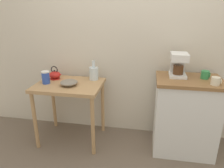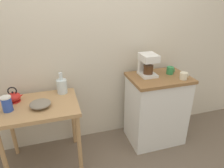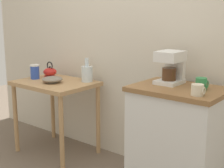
% 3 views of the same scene
% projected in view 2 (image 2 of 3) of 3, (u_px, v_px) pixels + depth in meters
% --- Properties ---
extents(ground_plane, '(8.00, 8.00, 0.00)m').
position_uv_depth(ground_plane, '(107.00, 149.00, 2.55)').
color(ground_plane, '#6B5B4C').
extents(back_wall, '(4.40, 0.10, 2.80)m').
position_uv_depth(back_wall, '(105.00, 29.00, 2.35)').
color(back_wall, beige).
rests_on(back_wall, ground_plane).
extents(wooden_table, '(0.78, 0.59, 0.76)m').
position_uv_depth(wooden_table, '(40.00, 114.00, 2.10)').
color(wooden_table, tan).
rests_on(wooden_table, ground_plane).
extents(kitchen_counter, '(0.70, 0.51, 0.89)m').
position_uv_depth(kitchen_counter, '(156.00, 109.00, 2.57)').
color(kitchen_counter, white).
rests_on(kitchen_counter, ground_plane).
extents(bowl_stoneware, '(0.20, 0.20, 0.06)m').
position_uv_depth(bowl_stoneware, '(40.00, 104.00, 1.99)').
color(bowl_stoneware, gray).
rests_on(bowl_stoneware, wooden_table).
extents(teakettle, '(0.17, 0.14, 0.17)m').
position_uv_depth(teakettle, '(14.00, 97.00, 2.09)').
color(teakettle, red).
rests_on(teakettle, wooden_table).
extents(glass_carafe_vase, '(0.11, 0.11, 0.24)m').
position_uv_depth(glass_carafe_vase, '(62.00, 86.00, 2.26)').
color(glass_carafe_vase, silver).
rests_on(glass_carafe_vase, wooden_table).
extents(canister_enamel, '(0.10, 0.10, 0.15)m').
position_uv_depth(canister_enamel, '(7.00, 104.00, 1.91)').
color(canister_enamel, '#2D4CAD').
rests_on(canister_enamel, wooden_table).
extents(coffee_maker, '(0.18, 0.22, 0.26)m').
position_uv_depth(coffee_maker, '(147.00, 63.00, 2.37)').
color(coffee_maker, white).
rests_on(coffee_maker, kitchen_counter).
extents(mug_small_cream, '(0.09, 0.09, 0.08)m').
position_uv_depth(mug_small_cream, '(184.00, 76.00, 2.30)').
color(mug_small_cream, beige).
rests_on(mug_small_cream, kitchen_counter).
extents(mug_tall_green, '(0.09, 0.08, 0.09)m').
position_uv_depth(mug_tall_green, '(170.00, 70.00, 2.44)').
color(mug_tall_green, '#338C4C').
rests_on(mug_tall_green, kitchen_counter).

